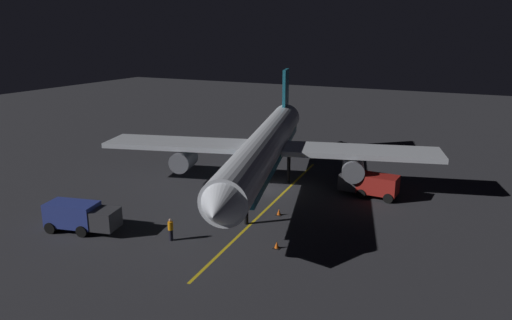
# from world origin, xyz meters

# --- Properties ---
(ground_plane) EXTENTS (180.00, 180.00, 0.20)m
(ground_plane) POSITION_xyz_m (0.00, 0.00, -0.10)
(ground_plane) COLOR #2C2C31
(apron_guide_stripe) EXTENTS (2.45, 29.62, 0.01)m
(apron_guide_stripe) POSITION_xyz_m (-2.38, 4.00, 0.00)
(apron_guide_stripe) COLOR gold
(apron_guide_stripe) RESTS_ON ground_plane
(airliner) EXTENTS (33.73, 38.16, 10.62)m
(airliner) POSITION_xyz_m (0.16, -0.60, 4.19)
(airliner) COLOR silver
(airliner) RESTS_ON ground_plane
(baggage_truck) EXTENTS (6.04, 3.30, 2.27)m
(baggage_truck) POSITION_xyz_m (8.70, 15.63, 1.18)
(baggage_truck) COLOR navy
(baggage_truck) RESTS_ON ground_plane
(catering_truck) EXTENTS (5.53, 2.49, 2.18)m
(catering_truck) POSITION_xyz_m (-9.94, -2.47, 1.14)
(catering_truck) COLOR maroon
(catering_truck) RESTS_ON ground_plane
(ground_crew_worker) EXTENTS (0.40, 0.40, 1.74)m
(ground_crew_worker) POSITION_xyz_m (1.27, 13.99, 0.89)
(ground_crew_worker) COLOR black
(ground_crew_worker) RESTS_ON ground_plane
(traffic_cone_near_left) EXTENTS (0.50, 0.50, 0.55)m
(traffic_cone_near_left) POSITION_xyz_m (3.46, 4.75, 0.25)
(traffic_cone_near_left) COLOR #EA590F
(traffic_cone_near_left) RESTS_ON ground_plane
(traffic_cone_near_right) EXTENTS (0.50, 0.50, 0.55)m
(traffic_cone_near_right) POSITION_xyz_m (-6.43, 11.76, 0.25)
(traffic_cone_near_right) COLOR #EA590F
(traffic_cone_near_right) RESTS_ON ground_plane
(traffic_cone_under_wing) EXTENTS (0.50, 0.50, 0.55)m
(traffic_cone_under_wing) POSITION_xyz_m (-4.01, 5.74, 0.25)
(traffic_cone_under_wing) COLOR #EA590F
(traffic_cone_under_wing) RESTS_ON ground_plane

